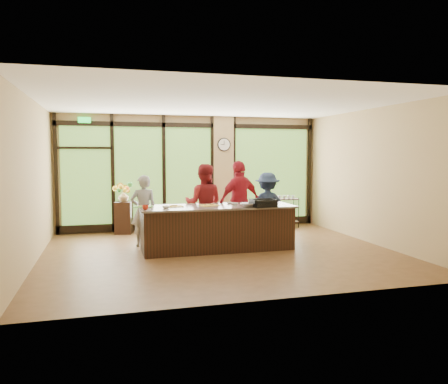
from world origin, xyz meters
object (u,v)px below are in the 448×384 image
cook_left (144,211)px  bar_cart (286,208)px  roasting_pan (263,205)px  island_base (217,228)px  flower_stand (124,218)px  cook_right (267,206)px

cook_left → bar_cart: size_ratio=1.77×
roasting_pan → bar_cart: bearing=49.5°
island_base → cook_left: size_ratio=2.00×
flower_stand → cook_right: bearing=-11.7°
roasting_pan → cook_left: bearing=145.1°
cook_left → cook_right: cook_right is taller
cook_right → bar_cart: (1.06, 1.32, -0.26)m
cook_right → flower_stand: size_ratio=1.94×
island_base → flower_stand: size_ratio=3.85×
cook_left → flower_stand: cook_left is taller
cook_left → cook_right: 2.90m
island_base → cook_left: cook_left is taller
cook_right → roasting_pan: (-0.59, -1.29, 0.18)m
cook_left → cook_right: bearing=-178.0°
flower_stand → cook_left: bearing=-64.4°
island_base → bar_cart: 3.33m
island_base → roasting_pan: (0.86, -0.43, 0.52)m
cook_left → bar_cart: 4.22m
island_base → cook_right: 1.72m
cook_left → cook_right: (2.90, 0.14, 0.01)m
bar_cart → island_base: bearing=-126.6°
island_base → cook_right: (1.45, 0.86, 0.34)m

